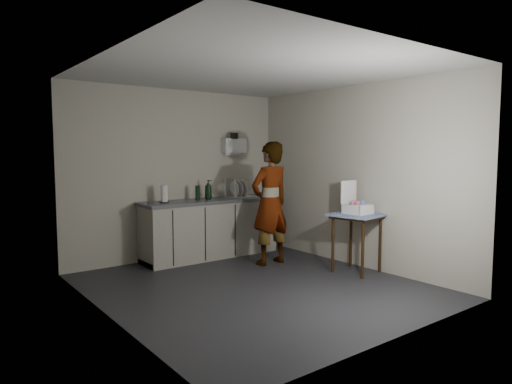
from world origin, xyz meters
TOP-DOWN VIEW (x-y plane):
  - ground at (0.00, 0.00)m, footprint 4.00×4.00m
  - wall_back at (0.00, 1.99)m, footprint 3.60×0.02m
  - wall_right at (1.79, 0.00)m, footprint 0.02×4.00m
  - wall_left at (-1.79, 0.00)m, footprint 0.02×4.00m
  - ceiling at (0.00, 0.00)m, footprint 3.60×4.00m
  - kitchen_counter at (0.40, 1.70)m, footprint 2.24×0.62m
  - wall_shelf at (1.00, 1.92)m, footprint 0.42×0.18m
  - side_table at (1.50, -0.31)m, footprint 0.72×0.72m
  - standing_man at (0.85, 0.78)m, footprint 0.67×0.46m
  - soap_bottle at (0.36, 1.70)m, footprint 0.16×0.16m
  - soda_can at (0.38, 1.75)m, footprint 0.07×0.07m
  - dark_bottle at (0.18, 1.70)m, footprint 0.07×0.07m
  - paper_towel at (-0.39, 1.69)m, footprint 0.14×0.14m
  - dish_rack at (0.97, 1.72)m, footprint 0.44×0.33m
  - bakery_box at (1.51, -0.29)m, footprint 0.33×0.34m

SIDE VIEW (x-z plane):
  - ground at x=0.00m, z-range 0.00..0.00m
  - kitchen_counter at x=0.40m, z-range -0.03..0.88m
  - side_table at x=1.50m, z-range 0.30..1.11m
  - standing_man at x=0.85m, z-range 0.00..1.80m
  - bakery_box at x=1.51m, z-range 0.69..1.13m
  - soda_can at x=0.38m, z-range 0.91..1.04m
  - dish_rack at x=0.97m, z-range 0.83..1.13m
  - dark_bottle at x=0.18m, z-range 0.91..1.13m
  - paper_towel at x=-0.39m, z-range 0.90..1.16m
  - soap_bottle at x=0.36m, z-range 0.91..1.21m
  - wall_back at x=0.00m, z-range 0.00..2.60m
  - wall_right at x=1.79m, z-range 0.00..2.60m
  - wall_left at x=-1.79m, z-range 0.00..2.60m
  - wall_shelf at x=1.00m, z-range 1.56..1.93m
  - ceiling at x=0.00m, z-range 2.59..2.60m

